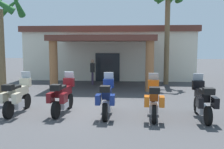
{
  "coord_description": "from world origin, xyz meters",
  "views": [
    {
      "loc": [
        2.3,
        -10.49,
        2.76
      ],
      "look_at": [
        0.94,
        2.87,
        1.2
      ],
      "focal_mm": 41.8,
      "sensor_mm": 36.0,
      "label": 1
    }
  ],
  "objects_px": {
    "motorcycle_maroon": "(63,96)",
    "palm_tree_near_portico": "(168,14)",
    "motorcycle_cream": "(17,96)",
    "motorcycle_orange": "(154,99)",
    "motorcycle_black": "(203,100)",
    "palm_tree_roadside": "(0,21)",
    "motel_building": "(110,52)",
    "motorcycle_blue": "(107,98)",
    "pedestrian": "(92,70)"
  },
  "relations": [
    {
      "from": "motorcycle_blue",
      "to": "palm_tree_near_portico",
      "type": "height_order",
      "value": "palm_tree_near_portico"
    },
    {
      "from": "motorcycle_cream",
      "to": "pedestrian",
      "type": "height_order",
      "value": "pedestrian"
    },
    {
      "from": "palm_tree_roadside",
      "to": "motorcycle_maroon",
      "type": "bearing_deg",
      "value": -31.68
    },
    {
      "from": "motorcycle_cream",
      "to": "pedestrian",
      "type": "bearing_deg",
      "value": -11.82
    },
    {
      "from": "motorcycle_orange",
      "to": "pedestrian",
      "type": "relative_size",
      "value": 1.28
    },
    {
      "from": "motorcycle_orange",
      "to": "motorcycle_blue",
      "type": "bearing_deg",
      "value": 88.43
    },
    {
      "from": "motorcycle_maroon",
      "to": "palm_tree_roadside",
      "type": "height_order",
      "value": "palm_tree_roadside"
    },
    {
      "from": "motorcycle_cream",
      "to": "pedestrian",
      "type": "relative_size",
      "value": 1.28
    },
    {
      "from": "motel_building",
      "to": "palm_tree_roadside",
      "type": "xyz_separation_m",
      "value": [
        -4.38,
        -9.49,
        1.77
      ]
    },
    {
      "from": "motorcycle_orange",
      "to": "palm_tree_roadside",
      "type": "distance_m",
      "value": 8.38
    },
    {
      "from": "palm_tree_near_portico",
      "to": "motorcycle_cream",
      "type": "bearing_deg",
      "value": -128.51
    },
    {
      "from": "motorcycle_orange",
      "to": "pedestrian",
      "type": "height_order",
      "value": "pedestrian"
    },
    {
      "from": "motorcycle_maroon",
      "to": "palm_tree_roadside",
      "type": "xyz_separation_m",
      "value": [
        -3.74,
        2.31,
        3.19
      ]
    },
    {
      "from": "palm_tree_roadside",
      "to": "motorcycle_black",
      "type": "bearing_deg",
      "value": -15.61
    },
    {
      "from": "motorcycle_cream",
      "to": "motorcycle_orange",
      "type": "distance_m",
      "value": 5.38
    },
    {
      "from": "palm_tree_near_portico",
      "to": "motorcycle_orange",
      "type": "bearing_deg",
      "value": -98.91
    },
    {
      "from": "motorcycle_blue",
      "to": "motorcycle_cream",
      "type": "bearing_deg",
      "value": 89.51
    },
    {
      "from": "motorcycle_maroon",
      "to": "pedestrian",
      "type": "xyz_separation_m",
      "value": [
        -0.14,
        7.58,
        0.3
      ]
    },
    {
      "from": "motorcycle_blue",
      "to": "motorcycle_orange",
      "type": "relative_size",
      "value": 1.0
    },
    {
      "from": "motorcycle_black",
      "to": "motorcycle_cream",
      "type": "bearing_deg",
      "value": 88.63
    },
    {
      "from": "motorcycle_maroon",
      "to": "palm_tree_near_portico",
      "type": "relative_size",
      "value": 0.34
    },
    {
      "from": "motorcycle_maroon",
      "to": "palm_tree_roadside",
      "type": "bearing_deg",
      "value": 61.92
    },
    {
      "from": "motorcycle_blue",
      "to": "motorcycle_black",
      "type": "height_order",
      "value": "same"
    },
    {
      "from": "motel_building",
      "to": "motorcycle_maroon",
      "type": "bearing_deg",
      "value": -94.34
    },
    {
      "from": "motorcycle_maroon",
      "to": "motorcycle_blue",
      "type": "distance_m",
      "value": 1.8
    },
    {
      "from": "pedestrian",
      "to": "palm_tree_roadside",
      "type": "relative_size",
      "value": 0.32
    },
    {
      "from": "pedestrian",
      "to": "motorcycle_blue",
      "type": "bearing_deg",
      "value": -90.57
    },
    {
      "from": "motorcycle_maroon",
      "to": "palm_tree_near_portico",
      "type": "height_order",
      "value": "palm_tree_near_portico"
    },
    {
      "from": "motel_building",
      "to": "motorcycle_orange",
      "type": "xyz_separation_m",
      "value": [
        2.94,
        -12.02,
        -1.42
      ]
    },
    {
      "from": "motorcycle_black",
      "to": "palm_tree_roadside",
      "type": "bearing_deg",
      "value": 73.36
    },
    {
      "from": "motorcycle_black",
      "to": "palm_tree_roadside",
      "type": "relative_size",
      "value": 0.41
    },
    {
      "from": "motel_building",
      "to": "motorcycle_orange",
      "type": "bearing_deg",
      "value": -77.46
    },
    {
      "from": "motorcycle_blue",
      "to": "motorcycle_black",
      "type": "relative_size",
      "value": 1.0
    },
    {
      "from": "motorcycle_cream",
      "to": "motorcycle_black",
      "type": "distance_m",
      "value": 7.17
    },
    {
      "from": "motorcycle_black",
      "to": "pedestrian",
      "type": "height_order",
      "value": "pedestrian"
    },
    {
      "from": "motel_building",
      "to": "pedestrian",
      "type": "xyz_separation_m",
      "value": [
        -0.78,
        -4.22,
        -1.12
      ]
    },
    {
      "from": "pedestrian",
      "to": "palm_tree_near_portico",
      "type": "bearing_deg",
      "value": -7.29
    },
    {
      "from": "pedestrian",
      "to": "palm_tree_near_portico",
      "type": "distance_m",
      "value": 6.36
    },
    {
      "from": "motorcycle_orange",
      "to": "palm_tree_near_portico",
      "type": "bearing_deg",
      "value": -7.26
    },
    {
      "from": "motel_building",
      "to": "palm_tree_near_portico",
      "type": "bearing_deg",
      "value": -41.1
    },
    {
      "from": "motorcycle_black",
      "to": "motorcycle_orange",
      "type": "bearing_deg",
      "value": 88.63
    },
    {
      "from": "motorcycle_orange",
      "to": "motorcycle_black",
      "type": "xyz_separation_m",
      "value": [
        1.79,
        -0.01,
        0.0
      ]
    },
    {
      "from": "motorcycle_black",
      "to": "motorcycle_maroon",
      "type": "bearing_deg",
      "value": 86.42
    },
    {
      "from": "motel_building",
      "to": "palm_tree_near_portico",
      "type": "distance_m",
      "value": 6.18
    },
    {
      "from": "motel_building",
      "to": "motorcycle_cream",
      "type": "bearing_deg",
      "value": -102.7
    },
    {
      "from": "pedestrian",
      "to": "palm_tree_roadside",
      "type": "xyz_separation_m",
      "value": [
        -3.6,
        -5.27,
        2.89
      ]
    },
    {
      "from": "palm_tree_roadside",
      "to": "motel_building",
      "type": "bearing_deg",
      "value": 65.2
    },
    {
      "from": "motorcycle_blue",
      "to": "pedestrian",
      "type": "distance_m",
      "value": 7.95
    },
    {
      "from": "motorcycle_blue",
      "to": "motorcycle_maroon",
      "type": "bearing_deg",
      "value": 84.32
    },
    {
      "from": "motorcycle_cream",
      "to": "motorcycle_orange",
      "type": "height_order",
      "value": "same"
    }
  ]
}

